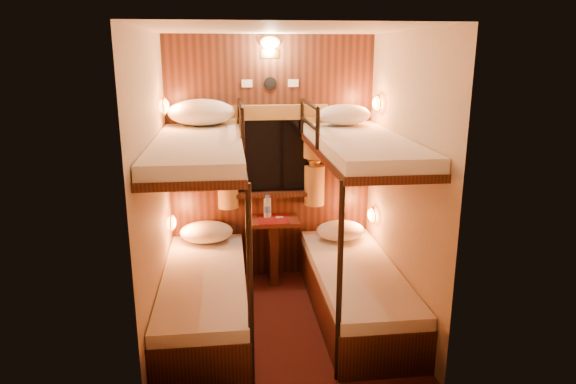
{
  "coord_description": "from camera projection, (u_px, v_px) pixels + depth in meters",
  "views": [
    {
      "loc": [
        -0.42,
        -3.93,
        2.24
      ],
      "look_at": [
        0.07,
        0.15,
        1.11
      ],
      "focal_mm": 32.0,
      "sensor_mm": 36.0,
      "label": 1
    }
  ],
  "objects": [
    {
      "name": "wall_left",
      "position": [
        154.0,
        191.0,
        3.97
      ],
      "size": [
        0.0,
        2.4,
        2.4
      ],
      "primitive_type": "plane",
      "rotation": [
        1.57,
        0.0,
        1.57
      ],
      "color": "#C6B293",
      "rests_on": "floor"
    },
    {
      "name": "curtains",
      "position": [
        271.0,
        155.0,
        4.99
      ],
      "size": [
        1.1,
        0.22,
        1.0
      ],
      "color": "brown",
      "rests_on": "back_panel"
    },
    {
      "name": "pillow_upper_right",
      "position": [
        344.0,
        115.0,
        4.69
      ],
      "size": [
        0.49,
        0.35,
        0.19
      ],
      "primitive_type": "ellipsoid",
      "color": "white",
      "rests_on": "bunk_right"
    },
    {
      "name": "pillow_upper_left",
      "position": [
        201.0,
        112.0,
        4.66
      ],
      "size": [
        0.61,
        0.43,
        0.24
      ],
      "primitive_type": "ellipsoid",
      "color": "white",
      "rests_on": "bunk_left"
    },
    {
      "name": "pillow_lower_left",
      "position": [
        206.0,
        232.0,
        4.95
      ],
      "size": [
        0.51,
        0.36,
        0.2
      ],
      "primitive_type": "ellipsoid",
      "color": "white",
      "rests_on": "bunk_left"
    },
    {
      "name": "wall_back",
      "position": [
        271.0,
        160.0,
        5.09
      ],
      "size": [
        2.4,
        0.0,
        2.4
      ],
      "primitive_type": "plane",
      "rotation": [
        1.57,
        0.0,
        0.0
      ],
      "color": "#C6B293",
      "rests_on": "floor"
    },
    {
      "name": "ceiling",
      "position": [
        281.0,
        29.0,
        3.77
      ],
      "size": [
        2.1,
        2.1,
        0.0
      ],
      "primitive_type": "plane",
      "rotation": [
        3.14,
        0.0,
        0.0
      ],
      "color": "silver",
      "rests_on": "wall_back"
    },
    {
      "name": "bottle_right",
      "position": [
        268.0,
        208.0,
        5.07
      ],
      "size": [
        0.07,
        0.07,
        0.23
      ],
      "rotation": [
        0.0,
        0.0,
        -0.29
      ],
      "color": "#99BFE5",
      "rests_on": "table"
    },
    {
      "name": "bottle_left",
      "position": [
        267.0,
        208.0,
        5.07
      ],
      "size": [
        0.07,
        0.07,
        0.23
      ],
      "rotation": [
        0.0,
        0.0,
        -0.32
      ],
      "color": "#99BFE5",
      "rests_on": "table"
    },
    {
      "name": "bunk_right",
      "position": [
        356.0,
        255.0,
        4.39
      ],
      "size": [
        0.72,
        1.9,
        1.82
      ],
      "color": "black",
      "rests_on": "floor"
    },
    {
      "name": "pillow_lower_right",
      "position": [
        340.0,
        230.0,
        5.02
      ],
      "size": [
        0.47,
        0.34,
        0.19
      ],
      "primitive_type": "ellipsoid",
      "color": "white",
      "rests_on": "bunk_right"
    },
    {
      "name": "wall_front",
      "position": [
        300.0,
        231.0,
        3.08
      ],
      "size": [
        2.4,
        0.0,
        2.4
      ],
      "primitive_type": "plane",
      "rotation": [
        -1.57,
        0.0,
        0.0
      ],
      "color": "#C6B293",
      "rests_on": "floor"
    },
    {
      "name": "table",
      "position": [
        273.0,
        241.0,
        5.1
      ],
      "size": [
        0.5,
        0.34,
        0.66
      ],
      "color": "#512212",
      "rests_on": "floor"
    },
    {
      "name": "back_panel",
      "position": [
        271.0,
        160.0,
        5.07
      ],
      "size": [
        2.0,
        0.03,
        2.4
      ],
      "primitive_type": "cube",
      "color": "black",
      "rests_on": "floor"
    },
    {
      "name": "floor",
      "position": [
        282.0,
        322.0,
        4.4
      ],
      "size": [
        2.1,
        2.1,
        0.0
      ],
      "primitive_type": "plane",
      "color": "#380F0F",
      "rests_on": "ground"
    },
    {
      "name": "window",
      "position": [
        271.0,
        163.0,
        5.05
      ],
      "size": [
        1.0,
        0.12,
        0.79
      ],
      "color": "black",
      "rests_on": "back_panel"
    },
    {
      "name": "back_fixtures",
      "position": [
        270.0,
        51.0,
        4.76
      ],
      "size": [
        0.54,
        0.09,
        0.48
      ],
      "color": "black",
      "rests_on": "back_panel"
    },
    {
      "name": "reading_lamps",
      "position": [
        274.0,
        164.0,
        4.74
      ],
      "size": [
        2.0,
        0.2,
        1.25
      ],
      "color": "orange",
      "rests_on": "wall_left"
    },
    {
      "name": "wall_right",
      "position": [
        403.0,
        183.0,
        4.19
      ],
      "size": [
        0.0,
        2.4,
        2.4
      ],
      "primitive_type": "plane",
      "rotation": [
        1.57,
        0.0,
        -1.57
      ],
      "color": "#C6B293",
      "rests_on": "floor"
    },
    {
      "name": "sachet_b",
      "position": [
        284.0,
        218.0,
        5.07
      ],
      "size": [
        0.08,
        0.07,
        0.0
      ],
      "primitive_type": "cube",
      "rotation": [
        0.0,
        0.0,
        0.42
      ],
      "color": "silver",
      "rests_on": "table"
    },
    {
      "name": "sachet_a",
      "position": [
        279.0,
        217.0,
        5.08
      ],
      "size": [
        0.08,
        0.07,
        0.01
      ],
      "primitive_type": "cube",
      "rotation": [
        0.0,
        0.0,
        0.23
      ],
      "color": "silver",
      "rests_on": "table"
    },
    {
      "name": "bunk_left",
      "position": [
        203.0,
        262.0,
        4.24
      ],
      "size": [
        0.72,
        1.9,
        1.82
      ],
      "color": "black",
      "rests_on": "floor"
    }
  ]
}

